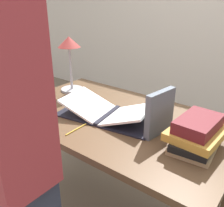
{
  "coord_description": "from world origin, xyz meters",
  "views": [
    {
      "loc": [
        0.77,
        -1.04,
        1.38
      ],
      "look_at": [
        -0.02,
        -0.02,
        0.82
      ],
      "focal_mm": 40.0,
      "sensor_mm": 36.0,
      "label": 1
    }
  ],
  "objects": [
    {
      "name": "open_book",
      "position": [
        -0.04,
        -0.04,
        0.77
      ],
      "size": [
        0.61,
        0.36,
        0.1
      ],
      "rotation": [
        0.0,
        0.0,
        0.15
      ],
      "color": "black",
      "rests_on": "reading_desk"
    },
    {
      "name": "wall_back",
      "position": [
        0.0,
        1.83,
        1.3
      ],
      "size": [
        8.0,
        0.06,
        2.6
      ],
      "color": "beige",
      "rests_on": "ground_plane"
    },
    {
      "name": "reading_lamp",
      "position": [
        -0.52,
        0.14,
        1.02
      ],
      "size": [
        0.16,
        0.16,
        0.39
      ],
      "color": "#ADADB2",
      "rests_on": "reading_desk"
    },
    {
      "name": "book_stack_tall",
      "position": [
        0.48,
        -0.03,
        0.81
      ],
      "size": [
        0.23,
        0.3,
        0.15
      ],
      "color": "tan",
      "rests_on": "reading_desk"
    },
    {
      "name": "coffee_mug",
      "position": [
        0.21,
        0.08,
        0.78
      ],
      "size": [
        0.11,
        0.09,
        0.08
      ],
      "rotation": [
        0.0,
        0.0,
        5.64
      ],
      "color": "#28282D",
      "rests_on": "reading_desk"
    },
    {
      "name": "pencil",
      "position": [
        -0.07,
        -0.25,
        0.74
      ],
      "size": [
        0.01,
        0.16,
        0.01
      ],
      "rotation": [
        0.0,
        0.0,
        0.01
      ],
      "color": "gold",
      "rests_on": "reading_desk"
    },
    {
      "name": "reading_desk",
      "position": [
        0.0,
        0.0,
        0.64
      ],
      "size": [
        1.33,
        0.79,
        0.74
      ],
      "color": "brown",
      "rests_on": "ground_plane"
    },
    {
      "name": "book_standing_upright",
      "position": [
        0.28,
        -0.03,
        0.85
      ],
      "size": [
        0.06,
        0.2,
        0.23
      ],
      "rotation": [
        0.0,
        0.0,
        -0.15
      ],
      "color": "slate",
      "rests_on": "reading_desk"
    },
    {
      "name": "person_reader",
      "position": [
        0.05,
        -0.71,
        0.84
      ],
      "size": [
        0.36,
        0.23,
        1.69
      ],
      "rotation": [
        0.0,
        0.0,
        3.14
      ],
      "color": "#2D3342",
      "rests_on": "ground_plane"
    }
  ]
}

